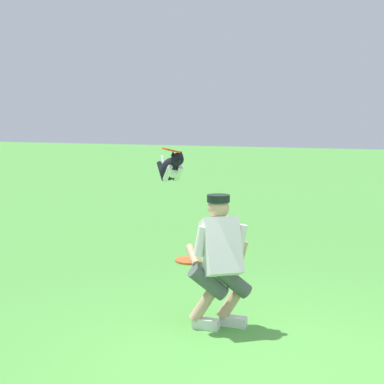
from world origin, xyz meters
The scene contains 5 objects.
ground_plane centered at (0.00, 0.00, 0.00)m, with size 60.00×60.00×0.00m, color #4D983E.
person centered at (0.57, -0.80, 0.70)m, with size 0.71×0.55×1.29m.
dog centered at (1.99, -3.12, 1.30)m, with size 0.64×0.85×0.52m.
frisbee_flying centered at (1.87, -2.85, 1.57)m, with size 0.25×0.25×0.02m, color #F1451A.
frisbee_held centered at (0.93, -0.91, 0.61)m, with size 0.26×0.26×0.02m, color #DE5926.
Camera 1 is at (-1.21, 4.93, 2.11)m, focal length 59.90 mm.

